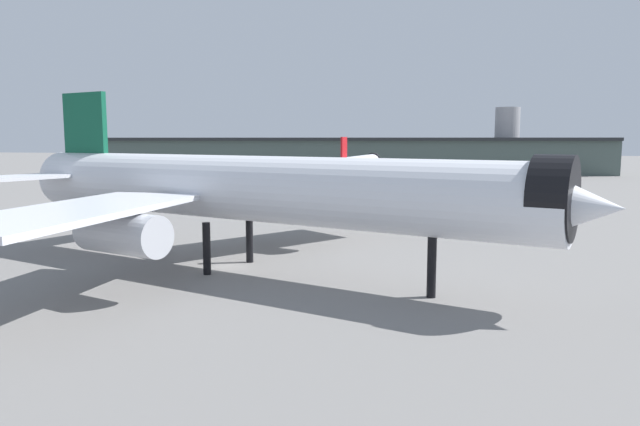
{
  "coord_description": "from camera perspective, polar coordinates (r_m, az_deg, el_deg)",
  "views": [
    {
      "loc": [
        22.56,
        -57.97,
        13.44
      ],
      "look_at": [
        11.09,
        -4.37,
        6.53
      ],
      "focal_mm": 33.14,
      "sensor_mm": 36.0,
      "label": 1
    }
  ],
  "objects": [
    {
      "name": "terminal_building",
      "position": [
        237.13,
        3.74,
        5.65
      ],
      "size": [
        196.0,
        48.03,
        25.48
      ],
      "rotation": [
        0.0,
        0.0,
        0.1
      ],
      "color": "#475651",
      "rests_on": "ground"
    },
    {
      "name": "ground",
      "position": [
        63.64,
        -9.01,
        -5.1
      ],
      "size": [
        900.0,
        900.0,
        0.0
      ],
      "primitive_type": "plane",
      "color": "slate"
    },
    {
      "name": "airliner_far_taxiway",
      "position": [
        169.93,
        3.76,
        4.7
      ],
      "size": [
        42.09,
        46.38,
        13.91
      ],
      "rotation": [
        0.0,
        0.0,
        1.48
      ],
      "color": "silver",
      "rests_on": "ground"
    },
    {
      "name": "airliner_near_gate",
      "position": [
        59.88,
        -6.99,
        2.25
      ],
      "size": [
        66.08,
        58.86,
        18.95
      ],
      "rotation": [
        0.0,
        0.0,
        -0.33
      ],
      "color": "silver",
      "rests_on": "ground"
    },
    {
      "name": "baggage_tug_wing",
      "position": [
        87.03,
        17.99,
        -1.41
      ],
      "size": [
        3.43,
        3.38,
        1.85
      ],
      "rotation": [
        0.0,
        0.0,
        2.39
      ],
      "color": "black",
      "rests_on": "ground"
    }
  ]
}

